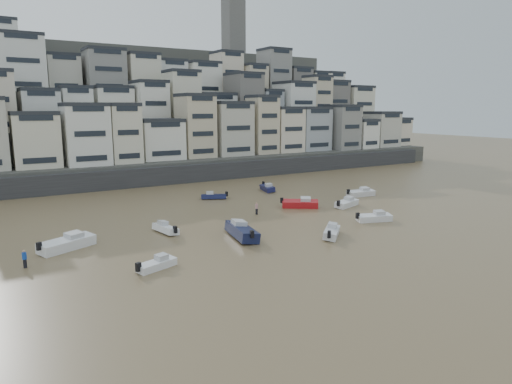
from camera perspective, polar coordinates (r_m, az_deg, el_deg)
ground at (r=32.10m, az=15.46°, el=-17.07°), size 400.00×400.00×0.00m
harbor_wall at (r=90.63m, az=-10.95°, el=2.11°), size 140.00×3.00×3.50m
hillside at (r=129.05m, az=-15.46°, el=9.38°), size 141.04×66.00×50.00m
boat_a at (r=53.46m, az=9.44°, el=-4.80°), size 4.83×4.63×1.37m
boat_b at (r=61.60m, az=14.57°, el=-2.96°), size 5.31×3.13×1.38m
boat_c at (r=52.28m, az=-1.79°, el=-4.69°), size 3.59×7.41×1.94m
boat_d at (r=69.77m, az=11.27°, el=-1.23°), size 5.55×3.35×1.44m
boat_e at (r=68.07m, az=5.55°, el=-1.31°), size 5.79×4.95×1.58m
boat_f at (r=55.39m, az=-11.24°, el=-4.39°), size 2.26×4.77×1.25m
boat_g at (r=78.50m, az=12.98°, el=0.01°), size 5.59×2.43×1.48m
boat_h at (r=74.59m, az=-5.31°, el=-0.41°), size 4.64×3.27×1.22m
boat_i at (r=81.41m, az=1.43°, el=0.61°), size 2.94×5.36×1.39m
boat_j at (r=43.48m, az=-12.32°, el=-8.64°), size 4.51×2.75×1.17m
boat_k at (r=51.90m, az=-22.56°, el=-5.72°), size 6.78×4.64×1.77m
person_blue at (r=47.78m, az=-26.95°, el=-7.45°), size 0.44×0.44×1.74m
person_pink at (r=63.50m, az=0.08°, el=-2.05°), size 0.44×0.44×1.74m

